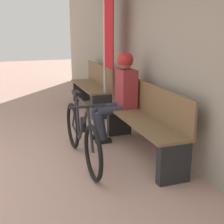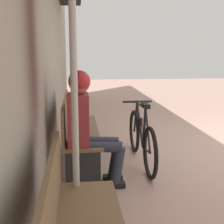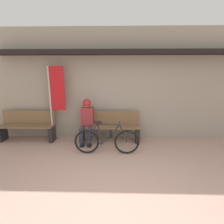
% 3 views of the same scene
% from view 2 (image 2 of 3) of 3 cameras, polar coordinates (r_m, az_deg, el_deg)
% --- Properties ---
extents(storefront_wall, '(12.00, 0.56, 3.20)m').
position_cam_2_polar(storefront_wall, '(4.06, -11.86, 14.01)').
color(storefront_wall, '#9E9384').
rests_on(storefront_wall, ground_plane).
extents(park_bench_near, '(1.70, 0.42, 0.87)m').
position_cam_2_polar(park_bench_near, '(3.98, -6.38, -3.95)').
color(park_bench_near, brown).
rests_on(park_bench_near, ground_plane).
extents(bicycle, '(1.59, 0.40, 0.82)m').
position_cam_2_polar(bicycle, '(4.04, 5.37, -4.76)').
color(bicycle, black).
rests_on(bicycle, ground_plane).
extents(person_seated, '(0.34, 0.60, 1.25)m').
position_cam_2_polar(person_seated, '(3.29, -4.61, -1.59)').
color(person_seated, '#2D3342').
rests_on(person_seated, ground_plane).
extents(banner_pole, '(0.45, 0.05, 2.14)m').
position_cam_2_polar(banner_pole, '(2.31, -7.03, 9.22)').
color(banner_pole, '#B7B2A8').
rests_on(banner_pole, ground_plane).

